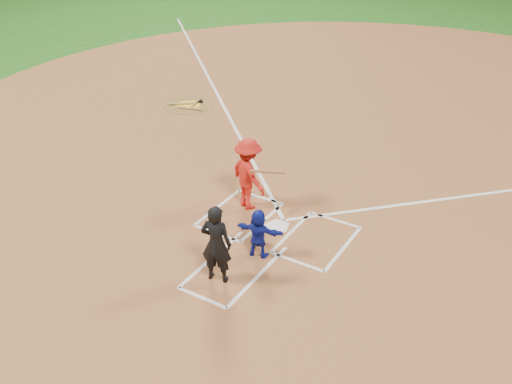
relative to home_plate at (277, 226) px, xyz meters
The scene contains 13 objects.
ground 0.02m from the home_plate, ahead, with size 120.00×120.00×0.00m, color #1B5515.
home_plate_dirt 6.00m from the home_plate, 90.00° to the left, with size 28.00×28.00×0.01m, color brown.
home_plate is the anchor object (origin of this frame).
on_deck_circle 7.86m from the home_plate, 141.62° to the left, with size 1.70×1.70×0.01m, color brown.
on_deck_logo 7.86m from the home_plate, 141.62° to the left, with size 0.80×0.80×0.00m, color gold.
on_deck_bat_a 7.90m from the home_plate, 139.52° to the left, with size 0.06×0.06×0.84m, color olive.
on_deck_bat_b 7.96m from the home_plate, 143.08° to the left, with size 0.06×0.06×0.84m, color olive.
on_deck_bat_c 7.44m from the home_plate, 142.00° to the left, with size 0.06×0.06×0.84m, color #9F6A3A.
bat_weight_donut 7.96m from the home_plate, 138.47° to the left, with size 0.19×0.19×0.05m, color black.
catcher 1.25m from the home_plate, 80.18° to the right, with size 0.98×0.31×1.06m, color #121D94.
umpire 2.33m from the home_plate, 91.98° to the right, with size 0.59×0.39×1.63m, color black.
chalk_markings 5.29m from the home_plate, 90.00° to the left, with size 28.35×17.32×0.01m.
batter_at_plate 1.37m from the home_plate, 157.67° to the left, with size 1.50×1.02×1.70m.
Camera 1 is at (5.09, -9.23, 6.92)m, focal length 40.00 mm.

